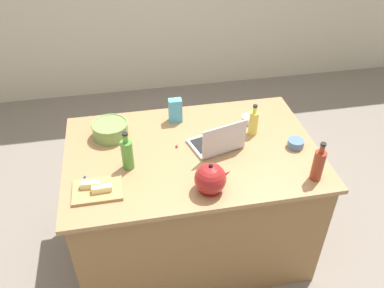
% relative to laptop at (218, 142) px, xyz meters
% --- Properties ---
extents(ground_plane, '(12.00, 12.00, 0.00)m').
position_rel_laptop_xyz_m(ground_plane, '(-0.17, 0.01, -0.95)').
color(ground_plane, slate).
extents(island_counter, '(1.60, 1.05, 0.90)m').
position_rel_laptop_xyz_m(island_counter, '(-0.17, 0.01, -0.50)').
color(island_counter, olive).
rests_on(island_counter, ground).
extents(laptop, '(0.36, 0.30, 0.22)m').
position_rel_laptop_xyz_m(laptop, '(0.00, 0.00, 0.00)').
color(laptop, '#B7B7BC').
rests_on(laptop, island_counter).
extents(mixing_bowl_large, '(0.24, 0.24, 0.10)m').
position_rel_laptop_xyz_m(mixing_bowl_large, '(-0.67, 0.26, 0.01)').
color(mixing_bowl_large, '#72934C').
rests_on(mixing_bowl_large, island_counter).
extents(bottle_soy, '(0.07, 0.07, 0.26)m').
position_rel_laptop_xyz_m(bottle_soy, '(0.49, -0.39, 0.06)').
color(bottle_soy, maroon).
rests_on(bottle_soy, island_counter).
extents(bottle_olive, '(0.07, 0.07, 0.25)m').
position_rel_laptop_xyz_m(bottle_olive, '(-0.57, -0.08, 0.05)').
color(bottle_olive, '#4C8C38').
rests_on(bottle_olive, island_counter).
extents(bottle_oil, '(0.06, 0.06, 0.22)m').
position_rel_laptop_xyz_m(bottle_oil, '(0.27, 0.11, 0.04)').
color(bottle_oil, '#DBC64C').
rests_on(bottle_oil, island_counter).
extents(kettle, '(0.21, 0.18, 0.20)m').
position_rel_laptop_xyz_m(kettle, '(-0.13, -0.36, 0.03)').
color(kettle, maroon).
rests_on(kettle, island_counter).
extents(cutting_board, '(0.28, 0.20, 0.02)m').
position_rel_laptop_xyz_m(cutting_board, '(-0.76, -0.26, -0.04)').
color(cutting_board, '#AD7F4C').
rests_on(cutting_board, island_counter).
extents(butter_stick_left, '(0.11, 0.04, 0.04)m').
position_rel_laptop_xyz_m(butter_stick_left, '(-0.73, -0.28, -0.01)').
color(butter_stick_left, '#F4E58C').
rests_on(butter_stick_left, cutting_board).
extents(butter_stick_right, '(0.11, 0.04, 0.04)m').
position_rel_laptop_xyz_m(butter_stick_right, '(-0.79, -0.24, -0.01)').
color(butter_stick_right, '#F4E58C').
rests_on(butter_stick_right, cutting_board).
extents(ramekin_small, '(0.10, 0.10, 0.05)m').
position_rel_laptop_xyz_m(ramekin_small, '(0.28, 0.24, -0.02)').
color(ramekin_small, beige).
rests_on(ramekin_small, island_counter).
extents(ramekin_medium, '(0.10, 0.10, 0.05)m').
position_rel_laptop_xyz_m(ramekin_medium, '(0.49, -0.08, -0.02)').
color(ramekin_medium, slate).
rests_on(ramekin_medium, island_counter).
extents(candy_bag, '(0.09, 0.06, 0.17)m').
position_rel_laptop_xyz_m(candy_bag, '(-0.22, 0.36, 0.04)').
color(candy_bag, '#4CA5CC').
rests_on(candy_bag, island_counter).
extents(candy_0, '(0.02, 0.02, 0.02)m').
position_rel_laptop_xyz_m(candy_0, '(-0.06, -0.17, -0.04)').
color(candy_0, red).
rests_on(candy_0, island_counter).
extents(candy_1, '(0.02, 0.02, 0.02)m').
position_rel_laptop_xyz_m(candy_1, '(0.47, -0.09, -0.04)').
color(candy_1, '#CC3399').
rests_on(candy_1, island_counter).
extents(candy_2, '(0.02, 0.02, 0.02)m').
position_rel_laptop_xyz_m(candy_2, '(-0.26, 0.05, -0.04)').
color(candy_2, red).
rests_on(candy_2, island_counter).
extents(candy_3, '(0.01, 0.01, 0.01)m').
position_rel_laptop_xyz_m(candy_3, '(-0.83, -0.13, -0.04)').
color(candy_3, blue).
rests_on(candy_3, island_counter).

